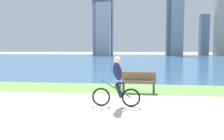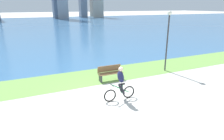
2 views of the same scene
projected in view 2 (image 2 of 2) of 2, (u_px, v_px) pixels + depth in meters
name	position (u px, v px, depth m)	size (l,w,h in m)	color
ground_plane	(104.00, 99.00, 9.63)	(300.00, 300.00, 0.00)	#B2AFA8
grass_strip_bayside	(84.00, 78.00, 12.46)	(120.00, 2.98, 0.01)	#6B9947
bay_water_surface	(35.00, 26.00, 45.41)	(300.00, 73.29, 0.00)	#386693
cyclist_lead	(120.00, 84.00, 9.32)	(1.62, 0.52, 1.66)	black
bench_near_path	(110.00, 73.00, 11.98)	(1.50, 0.47, 0.90)	brown
lamppost_tall	(168.00, 33.00, 13.10)	(0.28, 0.28, 4.03)	#38383D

